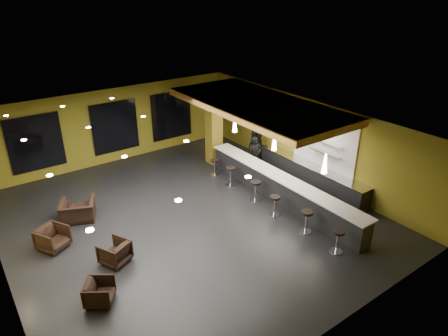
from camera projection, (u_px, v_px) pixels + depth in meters
floor at (188, 219)px, 14.65m from camera, size 12.00×13.00×0.10m
ceiling at (184, 127)px, 13.11m from camera, size 12.00×13.00×0.10m
wall_back at (114, 125)px, 18.69m from camera, size 12.00×0.10×3.50m
wall_front at (334, 279)px, 9.08m from camera, size 12.00×0.10×3.50m
wall_right at (307, 139)px, 17.08m from camera, size 0.10×13.00×3.50m
wood_soffit at (257, 105)px, 16.04m from camera, size 3.60×8.00×0.28m
window_left at (36, 143)px, 16.78m from camera, size 2.20×0.06×2.40m
window_center at (115, 127)px, 18.63m from camera, size 2.20×0.06×2.40m
window_right at (172, 115)px, 20.21m from camera, size 2.20×0.06×2.40m
tile_backsplash at (325, 141)px, 16.19m from camera, size 0.06×3.20×2.40m
bar_counter at (281, 189)px, 15.61m from camera, size 0.60×8.00×1.00m
bar_top at (281, 177)px, 15.39m from camera, size 0.78×8.10×0.05m
prep_counter at (307, 173)px, 17.07m from camera, size 0.70×6.00×0.86m
prep_top at (308, 164)px, 16.87m from camera, size 0.72×6.00×0.03m
wall_shelf_lower at (325, 152)px, 16.14m from camera, size 0.30×1.50×0.03m
wall_shelf_upper at (326, 142)px, 15.95m from camera, size 0.30×1.50×0.03m
column at (214, 127)px, 18.45m from camera, size 0.60×0.60×3.50m
pendant_0 at (325, 164)px, 13.36m from camera, size 0.20×0.20×0.70m
pendant_1 at (274, 141)px, 15.19m from camera, size 0.20×0.20×0.70m
pendant_2 at (235, 124)px, 17.02m from camera, size 0.20×0.20×0.70m
staff_a at (255, 155)px, 17.76m from camera, size 0.72×0.60×1.70m
staff_b at (259, 149)px, 18.48m from camera, size 1.00×0.90×1.68m
staff_c at (255, 146)px, 18.87m from camera, size 0.87×0.64×1.62m
armchair_a at (100, 292)px, 10.69m from camera, size 1.02×1.02×0.68m
armchair_b at (115, 252)px, 12.22m from camera, size 1.06×1.07×0.74m
armchair_c at (53, 238)px, 12.84m from camera, size 1.14×1.15×0.77m
armchair_d at (78, 211)px, 14.38m from camera, size 1.52×1.44×0.78m
bar_stool_0 at (338, 238)px, 12.61m from camera, size 0.41×0.41×0.80m
bar_stool_1 at (307, 219)px, 13.62m from camera, size 0.42×0.42×0.83m
bar_stool_2 at (275, 203)px, 14.61m from camera, size 0.40×0.40×0.79m
bar_stool_3 at (256, 188)px, 15.60m from camera, size 0.42×0.42×0.83m
bar_stool_4 at (231, 174)px, 16.77m from camera, size 0.42×0.42×0.83m
bar_stool_5 at (215, 165)px, 17.70m from camera, size 0.38×0.38×0.74m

